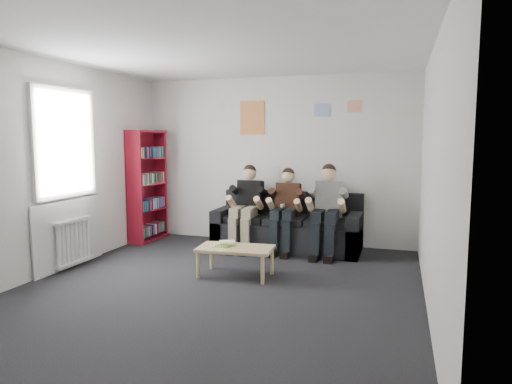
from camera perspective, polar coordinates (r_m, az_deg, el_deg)
room_shell at (r=5.12m, az=-4.80°, el=2.67°), size 5.00×5.00×5.00m
sofa at (r=7.13m, az=4.03°, el=-4.64°), size 2.23×0.91×0.86m
bookshelf at (r=7.87m, az=-13.35°, el=0.79°), size 0.28×0.83×1.85m
coffee_table at (r=5.71m, az=-2.59°, el=-7.32°), size 0.92×0.51×0.37m
game_cases at (r=5.75m, az=-4.06°, el=-6.49°), size 0.24×0.23×0.06m
person_left at (r=7.05m, az=-1.25°, el=-1.91°), size 0.39×0.83×1.30m
person_middle at (r=6.88m, az=3.67°, el=-2.25°), size 0.37×0.79×1.27m
person_right at (r=6.75m, az=8.79°, el=-2.25°), size 0.41×0.87×1.34m
radiator at (r=6.54m, az=-21.81°, el=-5.77°), size 0.10×0.64×0.60m
window at (r=6.48m, az=-22.58°, el=0.17°), size 0.05×1.30×2.36m
poster_large at (r=7.59m, az=-0.47°, el=9.27°), size 0.42×0.01×0.55m
poster_blue at (r=7.32m, az=8.26°, el=10.08°), size 0.25×0.01×0.20m
poster_pink at (r=7.26m, az=12.23°, el=10.42°), size 0.22×0.01×0.18m
poster_sign at (r=7.81m, az=-4.73°, el=10.64°), size 0.20×0.01×0.14m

